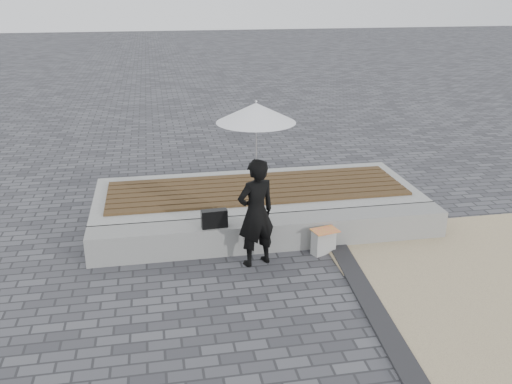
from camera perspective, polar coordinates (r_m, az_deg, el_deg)
ground at (r=6.49m, az=4.73°, el=-11.58°), size 80.00×80.00×0.00m
edging_band at (r=6.31m, az=12.71°, el=-12.91°), size 0.61×5.20×0.04m
seating_ledge at (r=7.77m, az=1.71°, el=-4.16°), size 5.00×0.45×0.40m
timber_platform at (r=8.85m, az=0.07°, el=-0.97°), size 5.00×2.00×0.40m
timber_decking at (r=8.77m, az=0.07°, el=0.37°), size 4.60×1.40×0.04m
woman at (r=7.07m, az=-0.00°, el=-2.15°), size 0.61×0.50×1.43m
parasol at (r=6.68m, az=-0.00°, el=8.10°), size 0.96×0.96×1.23m
handbag at (r=7.41m, az=-4.28°, el=-2.73°), size 0.35×0.14×0.24m
canvas_tote at (r=7.63m, az=6.92°, el=-5.00°), size 0.36×0.26×0.35m
magazine at (r=7.51m, az=7.09°, el=-3.92°), size 0.39×0.32×0.01m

